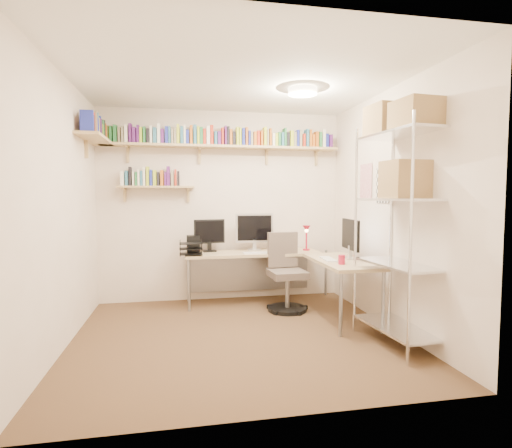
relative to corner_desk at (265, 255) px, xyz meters
The scene contains 6 objects.
ground 1.26m from the corner_desk, 116.27° to the right, with size 3.20×3.20×0.00m, color #41281C.
room_shell 1.39m from the corner_desk, 116.08° to the right, with size 3.24×3.04×2.52m.
wall_shelves 1.67m from the corner_desk, 159.41° to the left, with size 3.12×1.09×0.80m.
corner_desk is the anchor object (origin of this frame).
office_chair 0.38m from the corner_desk, 35.52° to the right, with size 0.49×0.50×0.94m.
wire_rack 2.02m from the corner_desk, 57.33° to the right, with size 0.51×0.92×2.24m.
Camera 1 is at (-0.55, -3.83, 1.38)m, focal length 28.00 mm.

